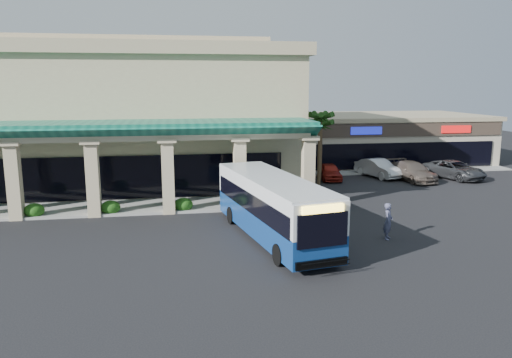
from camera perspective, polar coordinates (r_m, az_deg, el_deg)
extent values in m
plane|color=black|center=(27.12, -3.52, -6.40)|extent=(110.00, 110.00, 0.00)
imported|color=#484B67|center=(27.02, 14.87, -4.68)|extent=(0.77, 0.84, 1.93)
imported|color=maroon|center=(42.89, 8.42, 0.85)|extent=(2.14, 4.24, 1.39)
imported|color=silver|center=(44.83, 13.80, 1.20)|extent=(3.01, 5.08, 1.58)
imported|color=#695B51|center=(44.08, 17.38, 0.86)|extent=(2.79, 5.65, 1.58)
imported|color=#38393C|center=(46.18, 21.68, 1.00)|extent=(4.30, 6.11, 1.55)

